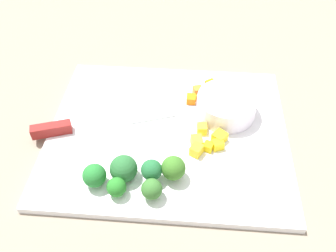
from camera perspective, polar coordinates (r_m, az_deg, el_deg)
ground_plane at (r=0.63m, az=0.00°, el=-1.39°), size 4.00×4.00×0.00m
cutting_board at (r=0.63m, az=0.00°, el=-1.02°), size 0.41×0.35×0.01m
prep_bowl at (r=0.65m, az=9.27°, el=3.22°), size 0.11×0.11×0.04m
chef_knife at (r=0.64m, az=-10.49°, el=0.63°), size 0.35×0.14×0.02m
carrot_dice_0 at (r=0.70m, az=6.80°, el=6.50°), size 0.02×0.02×0.02m
carrot_dice_1 at (r=0.67m, az=3.69°, el=4.21°), size 0.02×0.02×0.02m
carrot_dice_2 at (r=0.68m, az=4.23°, el=4.50°), size 0.01×0.01×0.01m
carrot_dice_3 at (r=0.71m, az=9.08°, el=6.17°), size 0.01×0.01×0.01m
carrot_dice_4 at (r=0.71m, az=7.67°, el=6.25°), size 0.02×0.02×0.01m
carrot_dice_5 at (r=0.71m, az=10.48°, el=6.05°), size 0.02×0.02×0.01m
carrot_dice_6 at (r=0.69m, az=4.75°, el=5.59°), size 0.02×0.02×0.02m
pepper_dice_0 at (r=0.59m, az=4.59°, el=-2.57°), size 0.02×0.02×0.02m
pepper_dice_1 at (r=0.59m, az=6.43°, el=-3.28°), size 0.02×0.02×0.01m
pepper_dice_2 at (r=0.62m, az=5.41°, el=-0.49°), size 0.02×0.02×0.02m
pepper_dice_3 at (r=0.61m, az=8.20°, el=-1.77°), size 0.03×0.03×0.02m
pepper_dice_4 at (r=0.58m, az=4.54°, el=-3.85°), size 0.02×0.03×0.02m
pepper_dice_5 at (r=0.59m, az=7.91°, el=-2.98°), size 0.02×0.02×0.02m
broccoli_floret_0 at (r=0.55m, az=-7.07°, el=-6.78°), size 0.04×0.04×0.04m
broccoli_floret_1 at (r=0.52m, az=-2.61°, el=-10.02°), size 0.03×0.03×0.04m
broccoli_floret_2 at (r=0.55m, az=-11.63°, el=-7.76°), size 0.04×0.04×0.04m
broccoli_floret_3 at (r=0.53m, az=-8.20°, el=-9.62°), size 0.03×0.03×0.03m
broccoli_floret_4 at (r=0.54m, az=0.86°, el=-6.75°), size 0.04×0.04×0.04m
broccoli_floret_5 at (r=0.54m, az=-2.63°, el=-7.06°), size 0.03×0.03×0.04m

